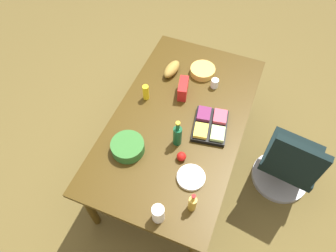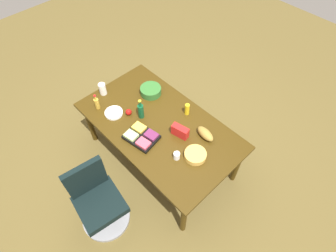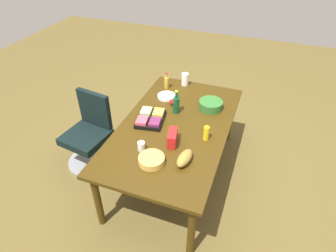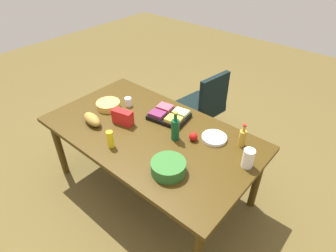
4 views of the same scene
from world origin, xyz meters
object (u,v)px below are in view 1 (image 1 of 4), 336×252
mayo_jar (158,214)px  apple_red (181,157)px  office_chair (288,166)px  paper_plate_stack (191,177)px  mustard_bottle (146,92)px  fruit_platter (210,125)px  wine_bottle (177,135)px  conference_table (179,123)px  bread_loaf (172,69)px  salad_bowl (128,147)px  chip_bowl (203,71)px  chip_bag_red (183,89)px  paper_cup (215,83)px  dressing_bottle (192,203)px

mayo_jar → apple_red: mayo_jar is taller
office_chair → paper_plate_stack: office_chair is taller
mustard_bottle → fruit_platter: mustard_bottle is taller
wine_bottle → conference_table: bearing=16.4°
mustard_bottle → bread_loaf: bearing=-14.7°
office_chair → wine_bottle: 1.15m
salad_bowl → chip_bowl: 1.10m
wine_bottle → chip_bag_red: bearing=15.1°
apple_red → paper_plate_stack: (-0.13, -0.13, -0.02)m
fruit_platter → chip_bag_red: bearing=52.1°
office_chair → wine_bottle: bearing=110.9°
mayo_jar → bread_loaf: bearing=17.5°
mayo_jar → fruit_platter: bearing=-6.9°
chip_bag_red → salad_bowl: bearing=164.5°
bread_loaf → apple_red: 0.96m
paper_cup → salad_bowl: size_ratio=0.33×
mustard_bottle → bread_loaf: 0.40m
conference_table → bread_loaf: bread_loaf is taller
mustard_bottle → chip_bag_red: size_ratio=0.77×
conference_table → chip_bowl: (0.60, -0.02, 0.10)m
paper_plate_stack → paper_cup: bearing=6.4°
office_chair → bread_loaf: (0.36, 1.31, 0.44)m
apple_red → paper_plate_stack: apple_red is taller
wine_bottle → fruit_platter: 0.33m
salad_bowl → mayo_jar: bearing=-133.7°
dressing_bottle → mustard_bottle: (0.83, 0.73, -0.01)m
conference_table → dressing_bottle: size_ratio=9.15×
bread_loaf → paper_plate_stack: (-1.00, -0.55, -0.04)m
apple_red → chip_bowl: 0.98m
chip_bag_red → fruit_platter: (-0.27, -0.35, -0.04)m
wine_bottle → fruit_platter: wine_bottle is taller
salad_bowl → apple_red: bearing=-79.3°
bread_loaf → paper_cup: bearing=-92.6°
office_chair → fruit_platter: bearing=99.3°
dressing_bottle → chip_bowl: 1.37m
mustard_bottle → paper_plate_stack: size_ratio=0.70×
salad_bowl → paper_plate_stack: size_ratio=1.23×
chip_bowl → paper_plate_stack: chip_bowl is taller
office_chair → apple_red: office_chair is taller
dressing_bottle → chip_bag_red: dressing_bottle is taller
paper_cup → wine_bottle: (-0.71, 0.11, 0.06)m
bread_loaf → chip_bag_red: chip_bag_red is taller
office_chair → mayo_jar: 1.42m
bread_loaf → chip_bowl: bread_loaf is taller
paper_cup → fruit_platter: (-0.47, -0.10, -0.01)m
mustard_bottle → dressing_bottle: bearing=-138.7°
chip_bag_red → chip_bowl: size_ratio=0.83×
office_chair → wine_bottle: wine_bottle is taller
chip_bag_red → apple_red: size_ratio=2.63×
conference_table → bread_loaf: 0.57m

